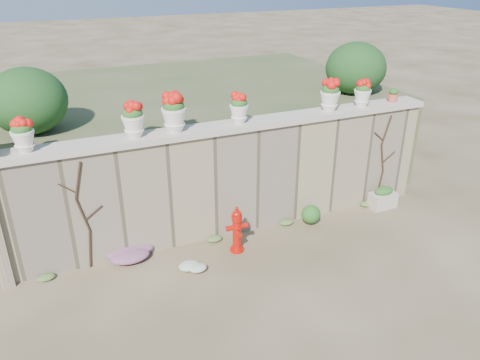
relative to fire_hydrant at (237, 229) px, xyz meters
name	(u,v)px	position (x,y,z in m)	size (l,w,h in m)	color
ground	(277,281)	(0.25, -1.05, -0.44)	(80.00, 80.00, 0.00)	#4B3D25
stone_wall	(233,181)	(0.25, 0.75, 0.56)	(8.00, 0.40, 2.00)	gray
wall_cap	(233,126)	(0.25, 0.75, 1.61)	(8.10, 0.52, 0.10)	#C0B5A2
raised_fill	(182,129)	(0.25, 3.95, 0.56)	(9.00, 6.00, 2.00)	#384C23
back_shrub_left	(27,101)	(-2.95, 1.95, 2.11)	(1.30, 1.30, 1.10)	#143814
back_shrub_right	(356,68)	(3.65, 1.95, 2.11)	(1.30, 1.30, 1.10)	#143814
vine_left	(84,215)	(-2.42, 0.53, 0.55)	(0.60, 0.04, 1.91)	black
vine_right	(383,159)	(3.48, 0.53, 0.55)	(0.60, 0.04, 1.91)	black
fire_hydrant	(237,229)	(0.00, 0.00, 0.00)	(0.37, 0.27, 0.87)	#BF1007
planter_box	(383,198)	(3.42, 0.29, -0.23)	(0.55, 0.33, 0.46)	#C0B5A2
green_shrub	(316,214)	(1.73, 0.16, -0.17)	(0.57, 0.52, 0.55)	#1E5119
magenta_clump	(128,253)	(-1.81, 0.50, -0.31)	(0.97, 0.65, 0.26)	#B1239E
white_flowers	(194,266)	(-0.88, -0.28, -0.34)	(0.57, 0.46, 0.21)	white
urn_pot_0	(23,135)	(-3.07, 0.75, 1.92)	(0.34, 0.34, 0.53)	white
urn_pot_1	(133,120)	(-1.46, 0.75, 1.95)	(0.37, 0.37, 0.57)	white
urn_pot_2	(174,113)	(-0.79, 0.75, 1.98)	(0.41, 0.41, 0.64)	white
urn_pot_3	(239,109)	(0.37, 0.75, 1.92)	(0.33, 0.33, 0.51)	white
urn_pot_4	(330,95)	(2.21, 0.75, 1.95)	(0.37, 0.37, 0.58)	white
urn_pot_5	(363,93)	(2.95, 0.75, 1.92)	(0.33, 0.33, 0.52)	white
terracotta_pot	(393,96)	(3.71, 0.75, 1.78)	(0.22, 0.22, 0.26)	#C95A3D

